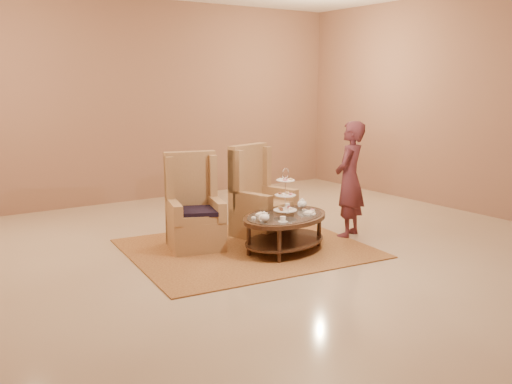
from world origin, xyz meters
TOP-DOWN VIEW (x-y plane):
  - ground at (0.00, 0.00)m, footprint 8.00×8.00m
  - ceiling at (0.00, 0.00)m, footprint 8.00×8.00m
  - wall_back at (0.00, 4.00)m, footprint 8.00×0.04m
  - wall_right at (4.00, 0.00)m, footprint 0.04×8.00m
  - rug at (-0.16, 0.35)m, footprint 3.09×2.66m
  - tea_table at (0.18, -0.01)m, footprint 1.47×1.22m
  - armchair_left at (-0.67, 0.79)m, footprint 0.81×0.83m
  - armchair_right at (0.33, 0.81)m, footprint 0.84×0.85m
  - person at (1.34, 0.10)m, footprint 0.69×0.60m

SIDE VIEW (x-z plane):
  - ground at x=0.00m, z-range 0.00..0.00m
  - ceiling at x=0.00m, z-range -0.01..0.01m
  - rug at x=-0.16m, z-range 0.00..0.02m
  - tea_table at x=0.18m, z-range -0.14..0.91m
  - armchair_left at x=-0.67m, z-range -0.20..1.02m
  - armchair_right at x=0.33m, z-range -0.21..1.04m
  - person at x=1.34m, z-range 0.00..1.58m
  - wall_back at x=0.00m, z-range 0.00..3.50m
  - wall_right at x=4.00m, z-range 0.00..3.50m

